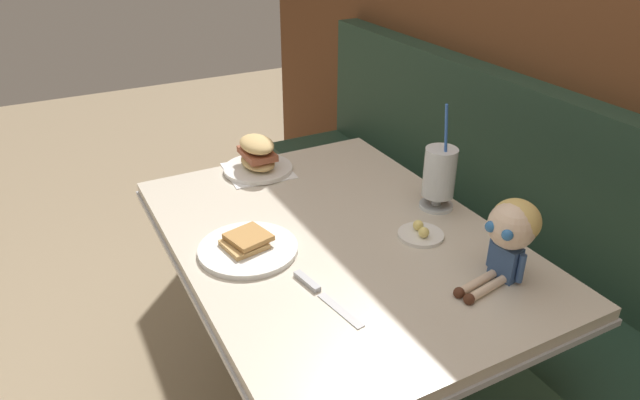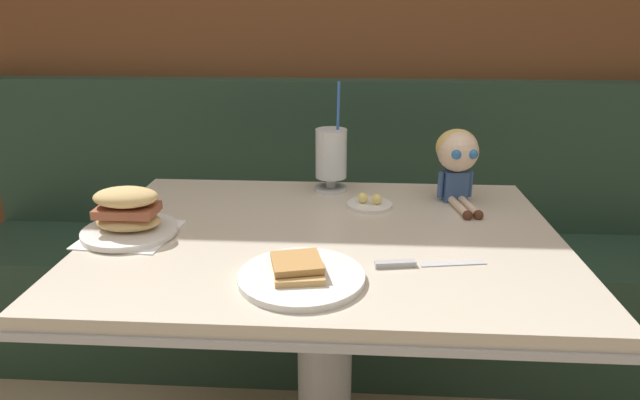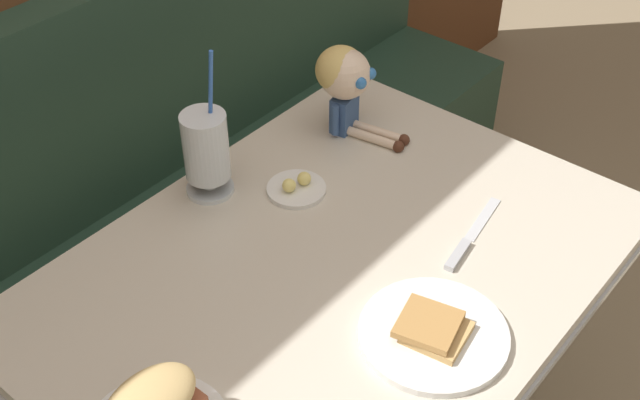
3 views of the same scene
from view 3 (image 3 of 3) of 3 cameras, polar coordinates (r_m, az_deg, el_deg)
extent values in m
cube|color=#233D2D|center=(2.15, -11.46, -7.16)|extent=(2.60, 0.48, 0.45)
cube|color=#233D2D|center=(1.96, -16.98, 5.67)|extent=(2.60, 0.10, 0.55)
cube|color=beige|center=(1.49, 1.10, -4.81)|extent=(1.10, 0.80, 0.03)
cube|color=#B7BABF|center=(1.51, 1.09, -5.43)|extent=(1.11, 0.81, 0.02)
cylinder|color=#A5A8AD|center=(1.76, 0.95, -13.15)|extent=(0.14, 0.14, 0.65)
cylinder|color=white|center=(1.37, 7.96, -9.30)|extent=(0.25, 0.25, 0.01)
cube|color=tan|center=(1.35, 8.20, -9.19)|extent=(0.11, 0.11, 0.01)
cube|color=#B78447|center=(1.34, 7.62, -8.62)|extent=(0.11, 0.11, 0.01)
cylinder|color=silver|center=(1.65, -7.69, 0.81)|extent=(0.10, 0.10, 0.01)
cylinder|color=silver|center=(1.63, -7.75, 1.36)|extent=(0.03, 0.03, 0.03)
cylinder|color=silver|center=(1.58, -8.01, 3.77)|extent=(0.09, 0.09, 0.14)
cylinder|color=#ADE0A8|center=(1.59, -7.97, 3.40)|extent=(0.08, 0.08, 0.11)
cylinder|color=blue|center=(1.54, -7.69, 6.90)|extent=(0.01, 0.03, 0.22)
cylinder|color=white|center=(1.63, -1.67, 0.76)|extent=(0.12, 0.12, 0.01)
sphere|color=#F4E07A|center=(1.61, -2.19, 1.03)|extent=(0.03, 0.03, 0.03)
sphere|color=#F4E07A|center=(1.63, -1.12, 1.51)|extent=(0.03, 0.03, 0.03)
cube|color=silver|center=(1.60, 11.35, -1.32)|extent=(0.14, 0.04, 0.00)
cube|color=#B2B5BA|center=(1.51, 9.65, -3.83)|extent=(0.09, 0.03, 0.01)
cube|color=#385689|center=(1.79, 1.71, 6.15)|extent=(0.07, 0.05, 0.08)
sphere|color=beige|center=(1.74, 1.77, 8.84)|extent=(0.11, 0.11, 0.11)
ellipsoid|color=#D8B766|center=(1.74, 1.43, 9.17)|extent=(0.13, 0.12, 0.10)
sphere|color=#2D6BB2|center=(1.70, 2.87, 8.20)|extent=(0.03, 0.03, 0.03)
sphere|color=#2D6BB2|center=(1.73, 3.55, 8.85)|extent=(0.03, 0.03, 0.03)
cylinder|color=beige|center=(1.77, 3.76, 4.33)|extent=(0.04, 0.12, 0.02)
cylinder|color=beige|center=(1.79, 4.17, 4.78)|extent=(0.04, 0.12, 0.02)
sphere|color=#4C2819|center=(1.75, 5.52, 3.75)|extent=(0.03, 0.03, 0.03)
sphere|color=#4C2819|center=(1.77, 5.91, 4.21)|extent=(0.03, 0.03, 0.03)
cylinder|color=#385689|center=(1.75, 1.07, 5.63)|extent=(0.02, 0.02, 0.07)
cylinder|color=#385689|center=(1.82, 2.34, 6.88)|extent=(0.02, 0.02, 0.07)
camera|label=1|loc=(1.97, 43.20, 23.66)|focal=32.33mm
camera|label=2|loc=(1.16, 58.15, -8.77)|focal=30.53mm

